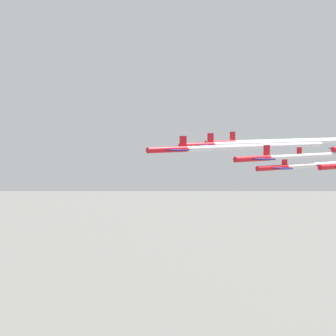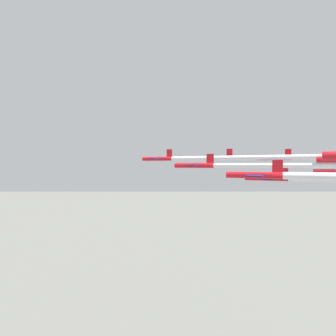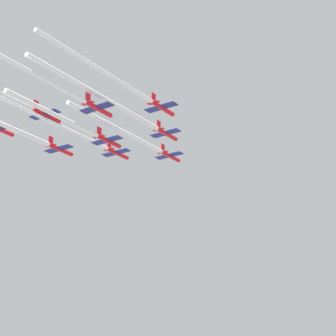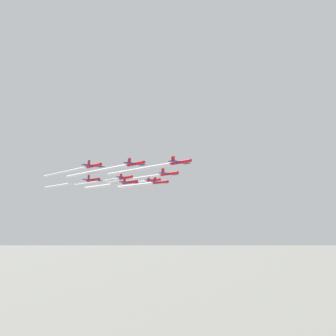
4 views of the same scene
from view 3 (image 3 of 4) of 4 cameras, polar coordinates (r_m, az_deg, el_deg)
The scene contains 15 objects.
jet_0 at distance 220.26m, azimuth 0.13°, elevation 1.08°, with size 9.36×9.25×3.57m.
jet_1 at distance 212.48m, azimuth -4.50°, elevation 1.33°, with size 9.36×9.25×3.57m.
jet_2 at distance 202.67m, azimuth -0.18°, elevation 3.03°, with size 9.36×9.25×3.57m.
jet_3 at distance 206.27m, azimuth -9.44°, elevation 1.64°, with size 9.36×9.25×3.57m.
jet_4 at distance 193.72m, azimuth -5.28°, elevation 2.40°, with size 9.36×9.25×3.57m.
jet_5 at distance 185.28m, azimuth -0.56°, elevation 5.29°, with size 9.36×9.25×3.57m.
jet_7 at distance 190.39m, azimuth -10.62°, elevation 4.59°, with size 9.36×9.25×3.57m.
jet_8 at distance 177.15m, azimuth -6.17°, elevation 5.21°, with size 9.36×9.25×3.57m.
smoke_trail_0 at distance 199.43m, azimuth -4.31°, elevation 3.39°, with size 34.63×31.67×1.23m.
smoke_trail_1 at distance 193.15m, azimuth -9.61°, elevation 3.74°, with size 34.57×31.59×1.07m.
smoke_trail_2 at distance 179.29m, azimuth -5.98°, elevation 6.27°, with size 41.19×37.65×1.32m.
smoke_trail_3 at distance 193.07m, azimuth -13.59°, elevation 3.43°, with size 24.04×22.06×1.38m.
smoke_trail_4 at distance 178.32m, azimuth -9.84°, elevation 4.60°, with size 26.87×24.61×1.25m.
smoke_trail_5 at distance 165.81m, azimuth -5.97°, elevation 8.54°, with size 33.90×30.98×1.02m.
smoke_trail_8 at distance 158.30m, azimuth -13.07°, elevation 8.79°, with size 36.96×33.77×1.05m.
Camera 3 is at (167.84, -3.84, 26.58)m, focal length 70.00 mm.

